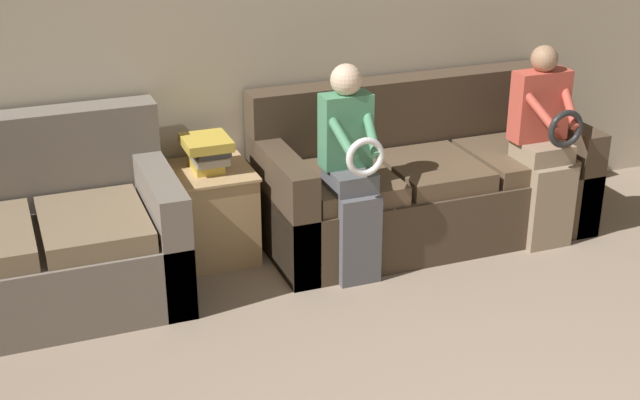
% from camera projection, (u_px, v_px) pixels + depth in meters
% --- Properties ---
extents(wall_back, '(7.92, 0.06, 2.55)m').
position_uv_depth(wall_back, '(311.00, 22.00, 5.32)').
color(wall_back, beige).
rests_on(wall_back, ground_plane).
extents(couch_main, '(2.01, 0.87, 0.92)m').
position_uv_depth(couch_main, '(421.00, 183.00, 5.51)').
color(couch_main, '#473828').
rests_on(couch_main, ground_plane).
extents(couch_side, '(1.46, 0.94, 0.95)m').
position_uv_depth(couch_side, '(38.00, 244.00, 4.72)').
color(couch_side, '#70665B').
rests_on(couch_side, ground_plane).
extents(child_left_seated, '(0.28, 0.38, 1.20)m').
position_uv_depth(child_left_seated, '(351.00, 164.00, 4.86)').
color(child_left_seated, '#56565B').
rests_on(child_left_seated, ground_plane).
extents(child_right_seated, '(0.34, 0.37, 1.19)m').
position_uv_depth(child_right_seated, '(545.00, 140.00, 5.28)').
color(child_right_seated, gray).
rests_on(child_right_seated, ground_plane).
extents(side_shelf, '(0.48, 0.51, 0.55)m').
position_uv_depth(side_shelf, '(211.00, 211.00, 5.21)').
color(side_shelf, tan).
rests_on(side_shelf, ground_plane).
extents(book_stack, '(0.26, 0.30, 0.20)m').
position_uv_depth(book_stack, '(207.00, 152.00, 5.05)').
color(book_stack, gold).
rests_on(book_stack, side_shelf).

